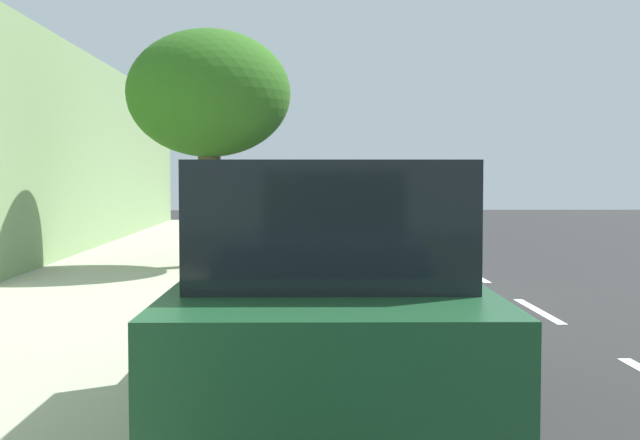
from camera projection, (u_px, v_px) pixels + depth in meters
The scene contains 12 objects.
ground at pixel (347, 293), 13.68m from camera, with size 64.83×64.83×0.00m, color #2A2A2A.
sidewalk at pixel (115, 291), 13.57m from camera, with size 4.05×40.52×0.12m, color #B0AF97.
curb_edge at pixel (247, 290), 13.63m from camera, with size 0.16×40.52×0.12m, color gray.
lane_stripe_centre at pixel (502, 290), 14.02m from camera, with size 0.14×40.00×0.01m.
lane_stripe_bike_edge at pixel (339, 293), 13.68m from camera, with size 0.12×40.52×0.01m, color white.
parked_sedan_red_nearest at pixel (301, 208), 29.59m from camera, with size 1.97×4.47×1.52m.
parked_sedan_white_second at pixel (303, 217), 23.52m from camera, with size 2.03×4.49×1.52m.
parked_suv_silver_mid at pixel (310, 219), 17.11m from camera, with size 2.13×4.78×1.99m.
parked_suv_green_far at pixel (326, 295), 6.26m from camera, with size 2.04×4.74×1.99m.
bicycle_at_curb at pixel (273, 285), 11.84m from camera, with size 1.59×0.79×0.75m.
cyclist_with_backpack at pixel (259, 235), 12.26m from camera, with size 0.54×0.55×1.70m.
street_tree_near_cyclist at pixel (209, 95), 16.60m from camera, with size 3.19×3.19×4.61m.
Camera 1 is at (0.85, 13.58, 1.91)m, focal length 47.88 mm.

